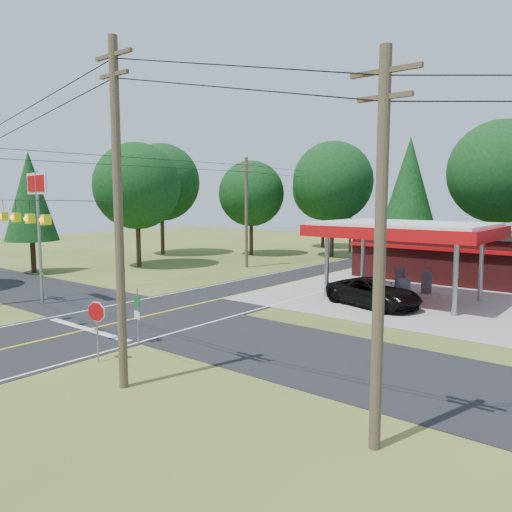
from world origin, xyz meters
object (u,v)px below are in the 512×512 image
Objects in this scene: suv_car at (373,293)px; octagonal_stop_sign at (96,317)px; gas_canopy at (404,232)px; big_stop_sign at (37,204)px.

octagonal_stop_sign reaches higher than suv_car.
gas_canopy is 1.33× the size of big_stop_sign.
suv_car is at bearing 75.98° from octagonal_stop_sign.
big_stop_sign is (-16.30, -15.01, 1.77)m from gas_canopy.
suv_car is at bearing -99.46° from gas_canopy.
big_stop_sign reaches higher than suv_car.
big_stop_sign is at bearing -137.35° from gas_canopy.
octagonal_stop_sign is at bearing -178.12° from suv_car.
gas_canopy reaches higher than suv_car.
suv_car is 2.43× the size of octagonal_stop_sign.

